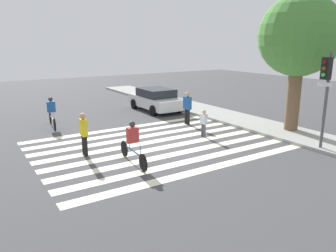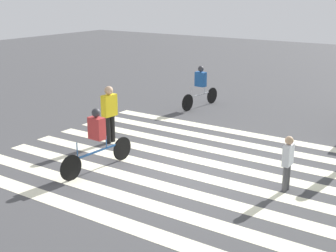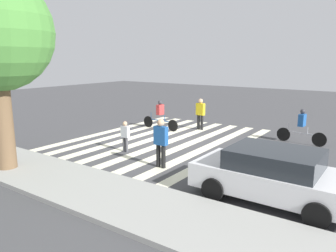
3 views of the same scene
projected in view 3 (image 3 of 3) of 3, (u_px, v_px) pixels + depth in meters
The scene contains 10 objects.
ground_plane at pixel (163, 140), 15.60m from camera, with size 60.00×60.00×0.00m, color #444447.
sidewalk_curb at pixel (50, 176), 10.56m from camera, with size 36.00×2.50×0.14m.
crosswalk_stripes at pixel (163, 140), 15.60m from camera, with size 7.16×10.00×0.01m.
traffic_light at pixel (4, 84), 13.30m from camera, with size 0.60×0.50×3.95m.
pedestrian_adult_tall_backpack at pixel (161, 140), 11.43m from camera, with size 0.49×0.26×1.75m.
pedestrian_adult_blue_shirt at pixel (125, 135), 13.45m from camera, with size 0.36×0.19×1.28m.
pedestrian_adult_yellow_jacket at pixel (200, 112), 17.62m from camera, with size 0.49×0.25×1.69m.
cyclist_far_lane at pixel (160, 114), 17.72m from camera, with size 2.38×0.42×1.59m.
cyclist_near_curb at pixel (302, 125), 14.70m from camera, with size 2.22×0.42×1.59m.
car_parked_dark_suv at pixel (274, 174), 8.80m from camera, with size 4.24×2.13×1.43m.
Camera 3 is at (-8.86, 12.29, 3.79)m, focal length 35.00 mm.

